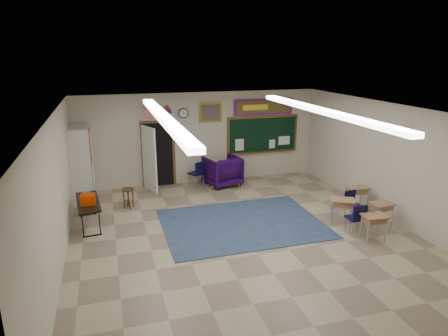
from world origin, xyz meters
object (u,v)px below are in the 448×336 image
object	(u,v)px
wingback_armchair	(222,171)
student_desk_front_left	(342,211)
student_desk_front_right	(356,197)
folding_table	(89,212)
wooden_stool	(128,198)

from	to	relation	value
wingback_armchair	student_desk_front_left	size ratio (longest dim) A/B	1.49
student_desk_front_left	student_desk_front_right	world-z (taller)	student_desk_front_right
wingback_armchair	student_desk_front_right	bearing A→B (deg)	118.64
student_desk_front_left	student_desk_front_right	bearing A→B (deg)	66.02
student_desk_front_right	folding_table	xyz separation A→B (m)	(-7.03, 1.08, -0.04)
student_desk_front_left	folding_table	distance (m)	6.38
student_desk_front_right	folding_table	size ratio (longest dim) A/B	0.44
student_desk_front_right	wooden_stool	distance (m)	6.33
folding_table	wingback_armchair	bearing A→B (deg)	21.77
wingback_armchair	student_desk_front_left	bearing A→B (deg)	103.36
wingback_armchair	wooden_stool	distance (m)	3.33
wingback_armchair	folding_table	size ratio (longest dim) A/B	0.66
student_desk_front_left	wooden_stool	distance (m)	5.77
wooden_stool	student_desk_front_right	bearing A→B (deg)	-18.43
wingback_armchair	student_desk_front_right	world-z (taller)	wingback_armchair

